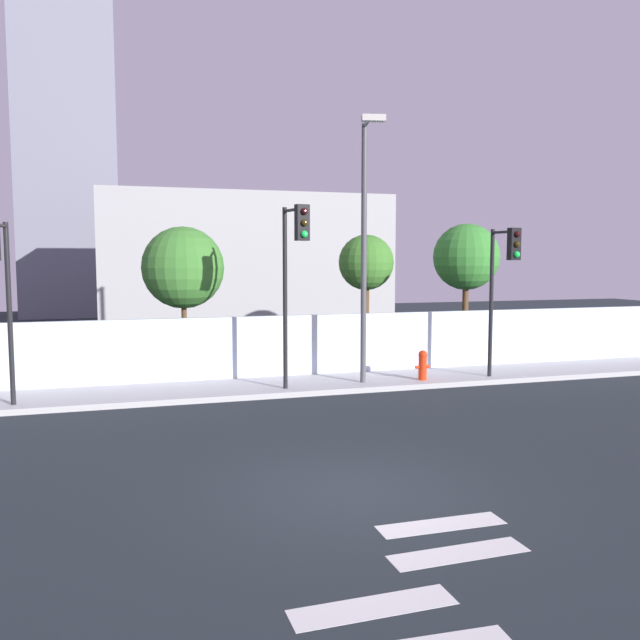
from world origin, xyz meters
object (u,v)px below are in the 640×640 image
(traffic_light_center, at_px, (294,258))
(street_lamp_curbside, at_px, (365,234))
(traffic_light_left, at_px, (504,270))
(fire_hydrant, at_px, (423,364))
(roadside_tree_rightmost, at_px, (466,258))
(roadside_tree_midleft, at_px, (183,268))
(roadside_tree_midright, at_px, (366,264))

(traffic_light_center, height_order, street_lamp_curbside, street_lamp_curbside)
(traffic_light_left, bearing_deg, fire_hydrant, 165.93)
(street_lamp_curbside, height_order, roadside_tree_rightmost, street_lamp_curbside)
(street_lamp_curbside, bearing_deg, traffic_light_center, -165.49)
(roadside_tree_midleft, height_order, roadside_tree_midright, roadside_tree_midleft)
(street_lamp_curbside, distance_m, roadside_tree_rightmost, 6.13)
(traffic_light_center, bearing_deg, street_lamp_curbside, 14.51)
(street_lamp_curbside, bearing_deg, roadside_tree_midright, 68.35)
(roadside_tree_midleft, bearing_deg, traffic_light_center, -58.14)
(traffic_light_left, xyz_separation_m, roadside_tree_midleft, (-8.67, 3.92, 0.03))
(roadside_tree_rightmost, bearing_deg, roadside_tree_midright, -180.00)
(roadside_tree_midleft, bearing_deg, fire_hydrant, -27.55)
(traffic_light_left, height_order, traffic_light_center, traffic_light_center)
(traffic_light_center, height_order, roadside_tree_rightmost, traffic_light_center)
(traffic_light_left, distance_m, roadside_tree_rightmost, 4.06)
(traffic_light_center, xyz_separation_m, fire_hydrant, (3.98, 0.59, -3.05))
(traffic_light_left, height_order, roadside_tree_rightmost, roadside_tree_rightmost)
(traffic_light_center, distance_m, fire_hydrant, 5.05)
(traffic_light_left, relative_size, roadside_tree_rightmost, 0.90)
(fire_hydrant, xyz_separation_m, roadside_tree_rightmost, (3.25, 3.36, 3.07))
(traffic_light_left, height_order, roadside_tree_midleft, roadside_tree_midleft)
(fire_hydrant, bearing_deg, traffic_light_center, -171.52)
(roadside_tree_midleft, relative_size, roadside_tree_rightmost, 0.95)
(traffic_light_center, distance_m, roadside_tree_midleft, 4.66)
(roadside_tree_midleft, distance_m, roadside_tree_rightmost, 9.69)
(traffic_light_left, relative_size, roadside_tree_midleft, 0.94)
(traffic_light_center, bearing_deg, fire_hydrant, 8.48)
(roadside_tree_rightmost, bearing_deg, traffic_light_center, -151.36)
(street_lamp_curbside, xyz_separation_m, roadside_tree_midleft, (-4.62, 3.39, -0.96))
(traffic_light_left, distance_m, traffic_light_center, 6.23)
(roadside_tree_midright, bearing_deg, traffic_light_left, -55.33)
(traffic_light_left, distance_m, roadside_tree_midleft, 9.52)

